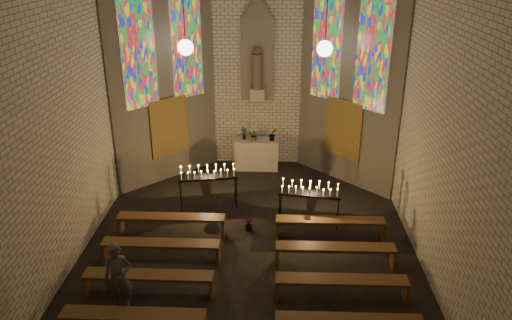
# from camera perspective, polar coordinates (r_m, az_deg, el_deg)

# --- Properties ---
(floor) EXTENTS (12.00, 12.00, 0.00)m
(floor) POSITION_cam_1_polar(r_m,az_deg,el_deg) (11.74, -0.98, -11.96)
(floor) COLOR black
(floor) RESTS_ON ground
(room) EXTENTS (8.22, 12.43, 7.00)m
(room) POSITION_cam_1_polar(r_m,az_deg,el_deg) (13.30, -0.27, 10.03)
(room) COLOR beige
(room) RESTS_ON ground
(altar) EXTENTS (1.40, 0.60, 1.00)m
(altar) POSITION_cam_1_polar(r_m,az_deg,el_deg) (16.28, 0.08, 0.68)
(altar) COLOR beige
(altar) RESTS_ON ground
(flower_vase_left) EXTENTS (0.25, 0.21, 0.41)m
(flower_vase_left) POSITION_cam_1_polar(r_m,az_deg,el_deg) (16.07, -1.39, 3.06)
(flower_vase_left) COLOR #4C723F
(flower_vase_left) RESTS_ON altar
(flower_vase_center) EXTENTS (0.41, 0.38, 0.37)m
(flower_vase_center) POSITION_cam_1_polar(r_m,az_deg,el_deg) (15.96, -0.20, 2.85)
(flower_vase_center) COLOR #4C723F
(flower_vase_center) RESTS_ON altar
(flower_vase_right) EXTENTS (0.30, 0.27, 0.43)m
(flower_vase_right) POSITION_cam_1_polar(r_m,az_deg,el_deg) (15.97, 1.92, 2.97)
(flower_vase_right) COLOR #4C723F
(flower_vase_right) RESTS_ON altar
(aisle_flower_pot) EXTENTS (0.26, 0.26, 0.36)m
(aisle_flower_pot) POSITION_cam_1_polar(r_m,az_deg,el_deg) (12.93, -0.83, -7.35)
(aisle_flower_pot) COLOR #4C723F
(aisle_flower_pot) RESTS_ON ground
(votive_stand_left) EXTENTS (1.68, 0.70, 1.20)m
(votive_stand_left) POSITION_cam_1_polar(r_m,az_deg,el_deg) (13.69, -5.55, -1.60)
(votive_stand_left) COLOR black
(votive_stand_left) RESTS_ON ground
(votive_stand_right) EXTENTS (1.64, 0.60, 1.18)m
(votive_stand_right) POSITION_cam_1_polar(r_m,az_deg,el_deg) (12.85, 6.16, -3.48)
(votive_stand_right) COLOR black
(votive_stand_right) RESTS_ON ground
(pew_left_0) EXTENTS (2.71, 0.39, 0.52)m
(pew_left_0) POSITION_cam_1_polar(r_m,az_deg,el_deg) (12.85, -9.67, -6.70)
(pew_left_0) COLOR #543418
(pew_left_0) RESTS_ON ground
(pew_right_0) EXTENTS (2.71, 0.39, 0.52)m
(pew_right_0) POSITION_cam_1_polar(r_m,az_deg,el_deg) (12.66, 8.48, -7.08)
(pew_right_0) COLOR #543418
(pew_right_0) RESTS_ON ground
(pew_left_1) EXTENTS (2.71, 0.39, 0.52)m
(pew_left_1) POSITION_cam_1_polar(r_m,az_deg,el_deg) (11.85, -10.81, -9.60)
(pew_left_1) COLOR #543418
(pew_left_1) RESTS_ON ground
(pew_right_1) EXTENTS (2.71, 0.39, 0.52)m
(pew_right_1) POSITION_cam_1_polar(r_m,az_deg,el_deg) (11.65, 9.06, -10.08)
(pew_right_1) COLOR #543418
(pew_right_1) RESTS_ON ground
(pew_left_2) EXTENTS (2.71, 0.39, 0.52)m
(pew_left_2) POSITION_cam_1_polar(r_m,az_deg,el_deg) (10.90, -12.17, -13.01)
(pew_left_2) COLOR #543418
(pew_left_2) RESTS_ON ground
(pew_right_2) EXTENTS (2.71, 0.39, 0.52)m
(pew_right_2) POSITION_cam_1_polar(r_m,az_deg,el_deg) (10.68, 9.75, -13.63)
(pew_right_2) COLOR #543418
(pew_right_2) RESTS_ON ground
(pew_left_3) EXTENTS (2.71, 0.39, 0.52)m
(pew_left_3) POSITION_cam_1_polar(r_m,az_deg,el_deg) (9.99, -13.85, -17.05)
(pew_left_3) COLOR #543418
(pew_left_3) RESTS_ON ground
(visitor) EXTENTS (0.63, 0.49, 1.51)m
(visitor) POSITION_cam_1_polar(r_m,az_deg,el_deg) (10.47, -15.48, -12.82)
(visitor) COLOR #494A53
(visitor) RESTS_ON ground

